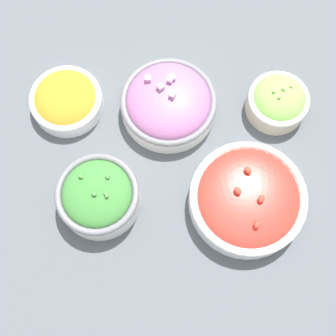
% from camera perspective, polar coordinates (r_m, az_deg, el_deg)
% --- Properties ---
extents(ground_plane, '(3.00, 3.00, 0.00)m').
position_cam_1_polar(ground_plane, '(0.84, 0.00, -0.63)').
color(ground_plane, '#4C5156').
extents(bowl_broccoli, '(0.14, 0.14, 0.08)m').
position_cam_1_polar(bowl_broccoli, '(0.80, -8.51, -3.37)').
color(bowl_broccoli, silver).
rests_on(bowl_broccoli, ground_plane).
extents(bowl_cherry_tomatoes, '(0.20, 0.20, 0.07)m').
position_cam_1_polar(bowl_cherry_tomatoes, '(0.80, 9.67, -3.71)').
color(bowl_cherry_tomatoes, white).
rests_on(bowl_cherry_tomatoes, ground_plane).
extents(bowl_carrots, '(0.13, 0.13, 0.05)m').
position_cam_1_polar(bowl_carrots, '(0.88, -12.31, 8.12)').
color(bowl_carrots, white).
rests_on(bowl_carrots, ground_plane).
extents(bowl_red_onion, '(0.17, 0.17, 0.08)m').
position_cam_1_polar(bowl_red_onion, '(0.85, 0.06, 7.93)').
color(bowl_red_onion, silver).
rests_on(bowl_red_onion, ground_plane).
extents(bowl_lettuce, '(0.11, 0.11, 0.07)m').
position_cam_1_polar(bowl_lettuce, '(0.88, 13.25, 7.96)').
color(bowl_lettuce, beige).
rests_on(bowl_lettuce, ground_plane).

